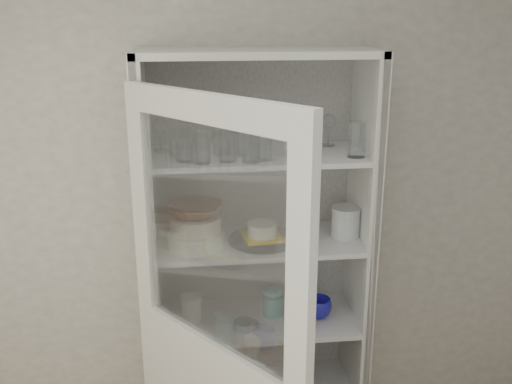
% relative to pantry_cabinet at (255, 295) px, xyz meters
% --- Properties ---
extents(wall_back, '(3.60, 0.02, 2.60)m').
position_rel_pantry_cabinet_xyz_m(wall_back, '(-0.20, 0.16, 0.36)').
color(wall_back, '#A8A59A').
rests_on(wall_back, ground).
extents(pantry_cabinet, '(1.00, 0.45, 2.10)m').
position_rel_pantry_cabinet_xyz_m(pantry_cabinet, '(0.00, 0.00, 0.00)').
color(pantry_cabinet, beige).
rests_on(pantry_cabinet, floor).
extents(tumbler_0, '(0.07, 0.07, 0.13)m').
position_rel_pantry_cabinet_xyz_m(tumbler_0, '(-0.23, -0.21, 0.79)').
color(tumbler_0, silver).
rests_on(tumbler_0, shelf_glass).
extents(tumbler_1, '(0.08, 0.08, 0.14)m').
position_rel_pantry_cabinet_xyz_m(tumbler_1, '(-0.30, -0.17, 0.79)').
color(tumbler_1, silver).
rests_on(tumbler_1, shelf_glass).
extents(tumbler_2, '(0.09, 0.09, 0.14)m').
position_rel_pantry_cabinet_xyz_m(tumbler_2, '(-0.13, -0.20, 0.79)').
color(tumbler_2, silver).
rests_on(tumbler_2, shelf_glass).
extents(tumbler_3, '(0.09, 0.09, 0.15)m').
position_rel_pantry_cabinet_xyz_m(tumbler_3, '(-0.04, -0.22, 0.80)').
color(tumbler_3, silver).
rests_on(tumbler_3, shelf_glass).
extents(tumbler_4, '(0.07, 0.07, 0.13)m').
position_rel_pantry_cabinet_xyz_m(tumbler_4, '(0.02, -0.19, 0.78)').
color(tumbler_4, silver).
rests_on(tumbler_4, shelf_glass).
extents(tumbler_5, '(0.08, 0.08, 0.13)m').
position_rel_pantry_cabinet_xyz_m(tumbler_5, '(0.16, -0.17, 0.79)').
color(tumbler_5, silver).
rests_on(tumbler_5, shelf_glass).
extents(tumbler_6, '(0.09, 0.09, 0.15)m').
position_rel_pantry_cabinet_xyz_m(tumbler_6, '(0.41, -0.19, 0.80)').
color(tumbler_6, silver).
rests_on(tumbler_6, shelf_glass).
extents(tumbler_7, '(0.08, 0.08, 0.13)m').
position_rel_pantry_cabinet_xyz_m(tumbler_7, '(-0.34, -0.06, 0.78)').
color(tumbler_7, silver).
rests_on(tumbler_7, shelf_glass).
extents(tumbler_8, '(0.09, 0.09, 0.13)m').
position_rel_pantry_cabinet_xyz_m(tumbler_8, '(-0.15, -0.08, 0.79)').
color(tumbler_8, silver).
rests_on(tumbler_8, shelf_glass).
extents(tumbler_9, '(0.08, 0.08, 0.13)m').
position_rel_pantry_cabinet_xyz_m(tumbler_9, '(-0.10, -0.05, 0.79)').
color(tumbler_9, silver).
rests_on(tumbler_9, shelf_glass).
extents(tumbler_10, '(0.09, 0.09, 0.14)m').
position_rel_pantry_cabinet_xyz_m(tumbler_10, '(-0.05, -0.10, 0.79)').
color(tumbler_10, silver).
rests_on(tumbler_10, shelf_glass).
extents(tumbler_11, '(0.07, 0.07, 0.13)m').
position_rel_pantry_cabinet_xyz_m(tumbler_11, '(0.24, -0.08, 0.79)').
color(tumbler_11, silver).
rests_on(tumbler_11, shelf_glass).
extents(goblet_0, '(0.07, 0.07, 0.16)m').
position_rel_pantry_cabinet_xyz_m(goblet_0, '(-0.41, 0.01, 0.80)').
color(goblet_0, silver).
rests_on(goblet_0, shelf_glass).
extents(goblet_1, '(0.07, 0.07, 0.15)m').
position_rel_pantry_cabinet_xyz_m(goblet_1, '(-0.08, 0.05, 0.80)').
color(goblet_1, silver).
rests_on(goblet_1, shelf_glass).
extents(goblet_2, '(0.07, 0.07, 0.15)m').
position_rel_pantry_cabinet_xyz_m(goblet_2, '(0.02, 0.01, 0.80)').
color(goblet_2, silver).
rests_on(goblet_2, shelf_glass).
extents(goblet_3, '(0.07, 0.07, 0.16)m').
position_rel_pantry_cabinet_xyz_m(goblet_3, '(0.34, 0.04, 0.80)').
color(goblet_3, silver).
rests_on(goblet_3, shelf_glass).
extents(plate_stack_front, '(0.25, 0.25, 0.07)m').
position_rel_pantry_cabinet_xyz_m(plate_stack_front, '(-0.27, -0.12, 0.36)').
color(plate_stack_front, silver).
rests_on(plate_stack_front, shelf_plates).
extents(plate_stack_back, '(0.19, 0.19, 0.07)m').
position_rel_pantry_cabinet_xyz_m(plate_stack_back, '(-0.41, 0.08, 0.36)').
color(plate_stack_back, silver).
rests_on(plate_stack_back, shelf_plates).
extents(cream_bowl, '(0.25, 0.25, 0.07)m').
position_rel_pantry_cabinet_xyz_m(cream_bowl, '(-0.27, -0.12, 0.43)').
color(cream_bowl, beige).
rests_on(cream_bowl, plate_stack_front).
extents(terracotta_bowl, '(0.27, 0.27, 0.06)m').
position_rel_pantry_cabinet_xyz_m(terracotta_bowl, '(-0.27, -0.12, 0.49)').
color(terracotta_bowl, brown).
rests_on(terracotta_bowl, cream_bowl).
extents(glass_platter, '(0.35, 0.35, 0.02)m').
position_rel_pantry_cabinet_xyz_m(glass_platter, '(0.02, -0.10, 0.33)').
color(glass_platter, silver).
rests_on(glass_platter, shelf_plates).
extents(yellow_trivet, '(0.18, 0.18, 0.01)m').
position_rel_pantry_cabinet_xyz_m(yellow_trivet, '(0.02, -0.10, 0.34)').
color(yellow_trivet, yellow).
rests_on(yellow_trivet, glass_platter).
extents(white_ramekin, '(0.15, 0.15, 0.06)m').
position_rel_pantry_cabinet_xyz_m(white_ramekin, '(0.02, -0.10, 0.38)').
color(white_ramekin, silver).
rests_on(white_ramekin, yellow_trivet).
extents(grey_bowl_stack, '(0.13, 0.13, 0.14)m').
position_rel_pantry_cabinet_xyz_m(grey_bowl_stack, '(0.41, -0.08, 0.39)').
color(grey_bowl_stack, '#AFB5B5').
rests_on(grey_bowl_stack, shelf_plates).
extents(mug_blue, '(0.15, 0.15, 0.10)m').
position_rel_pantry_cabinet_xyz_m(mug_blue, '(0.29, -0.10, -0.03)').
color(mug_blue, '#16219F').
rests_on(mug_blue, shelf_mugs).
extents(mug_teal, '(0.13, 0.13, 0.09)m').
position_rel_pantry_cabinet_xyz_m(mug_teal, '(0.20, -0.04, -0.03)').
color(mug_teal, '#2A6F78').
rests_on(mug_teal, shelf_mugs).
extents(mug_white, '(0.12, 0.12, 0.08)m').
position_rel_pantry_cabinet_xyz_m(mug_white, '(0.19, -0.20, -0.04)').
color(mug_white, silver).
rests_on(mug_white, shelf_mugs).
extents(teal_jar, '(0.10, 0.10, 0.12)m').
position_rel_pantry_cabinet_xyz_m(teal_jar, '(0.08, -0.05, -0.02)').
color(teal_jar, '#2A6F78').
rests_on(teal_jar, shelf_mugs).
extents(measuring_cups, '(0.10, 0.10, 0.04)m').
position_rel_pantry_cabinet_xyz_m(measuring_cups, '(-0.06, -0.17, -0.06)').
color(measuring_cups, '#A8A9B2').
rests_on(measuring_cups, shelf_mugs).
extents(white_canister, '(0.11, 0.11, 0.12)m').
position_rel_pantry_cabinet_xyz_m(white_canister, '(-0.30, -0.05, -0.02)').
color(white_canister, silver).
rests_on(white_canister, shelf_mugs).
extents(cream_dish, '(0.26, 0.26, 0.08)m').
position_rel_pantry_cabinet_xyz_m(cream_dish, '(-0.05, -0.05, -0.44)').
color(cream_dish, beige).
rests_on(cream_dish, shelf_bot).
extents(tin_box, '(0.21, 0.19, 0.05)m').
position_rel_pantry_cabinet_xyz_m(tin_box, '(0.18, -0.08, -0.45)').
color(tin_box, '#B5B5B5').
rests_on(tin_box, shelf_bot).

